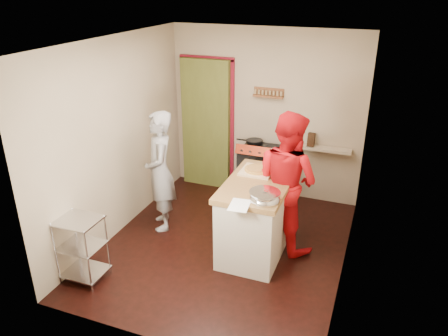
{
  "coord_description": "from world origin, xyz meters",
  "views": [
    {
      "loc": [
        1.71,
        -4.52,
        3.24
      ],
      "look_at": [
        -0.01,
        0.0,
        1.12
      ],
      "focal_mm": 35.0,
      "sensor_mm": 36.0,
      "label": 1
    }
  ],
  "objects_px": {
    "person_stripe": "(160,172)",
    "person_red": "(287,181)",
    "island": "(257,215)",
    "stove": "(260,173)",
    "wire_shelving": "(81,246)"
  },
  "relations": [
    {
      "from": "person_stripe",
      "to": "person_red",
      "type": "distance_m",
      "value": 1.71
    },
    {
      "from": "island",
      "to": "stove",
      "type": "bearing_deg",
      "value": 104.94
    },
    {
      "from": "wire_shelving",
      "to": "person_red",
      "type": "xyz_separation_m",
      "value": [
        1.98,
        1.56,
        0.46
      ]
    },
    {
      "from": "stove",
      "to": "person_stripe",
      "type": "height_order",
      "value": "person_stripe"
    },
    {
      "from": "wire_shelving",
      "to": "person_red",
      "type": "bearing_deg",
      "value": 38.21
    },
    {
      "from": "person_stripe",
      "to": "person_red",
      "type": "bearing_deg",
      "value": 63.98
    },
    {
      "from": "stove",
      "to": "person_red",
      "type": "relative_size",
      "value": 0.56
    },
    {
      "from": "island",
      "to": "person_stripe",
      "type": "distance_m",
      "value": 1.45
    },
    {
      "from": "wire_shelving",
      "to": "person_red",
      "type": "distance_m",
      "value": 2.56
    },
    {
      "from": "wire_shelving",
      "to": "island",
      "type": "relative_size",
      "value": 0.56
    },
    {
      "from": "stove",
      "to": "person_stripe",
      "type": "relative_size",
      "value": 0.6
    },
    {
      "from": "person_red",
      "to": "island",
      "type": "bearing_deg",
      "value": 72.86
    },
    {
      "from": "wire_shelving",
      "to": "person_stripe",
      "type": "bearing_deg",
      "value": 78.54
    },
    {
      "from": "person_red",
      "to": "person_stripe",
      "type": "bearing_deg",
      "value": 34.69
    },
    {
      "from": "stove",
      "to": "person_red",
      "type": "bearing_deg",
      "value": -58.74
    }
  ]
}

